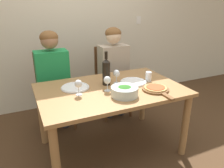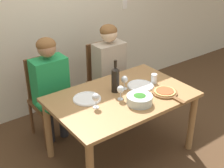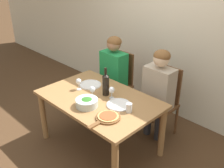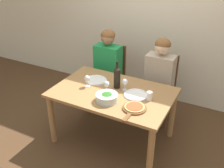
{
  "view_description": "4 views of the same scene",
  "coord_description": "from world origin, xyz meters",
  "views": [
    {
      "loc": [
        -0.83,
        -1.87,
        1.55
      ],
      "look_at": [
        0.01,
        -0.01,
        0.77
      ],
      "focal_mm": 35.0,
      "sensor_mm": 36.0,
      "label": 1
    },
    {
      "loc": [
        -1.73,
        -2.17,
        2.28
      ],
      "look_at": [
        -0.06,
        0.09,
        0.84
      ],
      "focal_mm": 50.0,
      "sensor_mm": 36.0,
      "label": 2
    },
    {
      "loc": [
        2.03,
        -1.83,
        2.27
      ],
      "look_at": [
        0.11,
        0.11,
        0.91
      ],
      "focal_mm": 42.0,
      "sensor_mm": 36.0,
      "label": 3
    },
    {
      "loc": [
        1.27,
        -2.45,
        2.3
      ],
      "look_at": [
        -0.03,
        0.03,
        0.8
      ],
      "focal_mm": 42.0,
      "sensor_mm": 36.0,
      "label": 4
    }
  ],
  "objects": [
    {
      "name": "chair_right",
      "position": [
        0.36,
        0.8,
        0.52
      ],
      "size": [
        0.42,
        0.42,
        0.96
      ],
      "color": "brown",
      "rests_on": "ground"
    },
    {
      "name": "person_man",
      "position": [
        0.36,
        0.69,
        0.75
      ],
      "size": [
        0.47,
        0.51,
        1.23
      ],
      "color": "#28282D",
      "rests_on": "ground"
    },
    {
      "name": "pizza_on_board",
      "position": [
        0.38,
        -0.24,
        0.74
      ],
      "size": [
        0.26,
        0.4,
        0.04
      ],
      "color": "brown",
      "rests_on": "dining_table"
    },
    {
      "name": "dining_table",
      "position": [
        0.0,
        0.0,
        0.62
      ],
      "size": [
        1.44,
        0.93,
        0.72
      ],
      "color": "#9E7042",
      "rests_on": "ground"
    },
    {
      "name": "water_tumbler",
      "position": [
        0.46,
        0.01,
        0.78
      ],
      "size": [
        0.07,
        0.07,
        0.11
      ],
      "color": "silver",
      "rests_on": "dining_table"
    },
    {
      "name": "back_wall",
      "position": [
        0.0,
        1.37,
        1.35
      ],
      "size": [
        10.0,
        0.06,
        2.7
      ],
      "color": "beige",
      "rests_on": "ground"
    },
    {
      "name": "wine_glass_centre",
      "position": [
        -0.06,
        -0.05,
        0.83
      ],
      "size": [
        0.07,
        0.07,
        0.15
      ],
      "color": "silver",
      "rests_on": "dining_table"
    },
    {
      "name": "ground_plane",
      "position": [
        0.0,
        0.0,
        0.0
      ],
      "size": [
        40.0,
        40.0,
        0.0
      ],
      "primitive_type": "plane",
      "color": "#4C331E"
    },
    {
      "name": "wine_glass_left",
      "position": [
        -0.34,
        -0.04,
        0.83
      ],
      "size": [
        0.07,
        0.07,
        0.15
      ],
      "color": "silver",
      "rests_on": "dining_table"
    },
    {
      "name": "dinner_plate_right",
      "position": [
        0.28,
        0.04,
        0.73
      ],
      "size": [
        0.28,
        0.28,
        0.02
      ],
      "color": "white",
      "rests_on": "dining_table"
    },
    {
      "name": "wine_bottle",
      "position": [
        -0.0,
        0.11,
        0.87
      ],
      "size": [
        0.08,
        0.08,
        0.35
      ],
      "color": "black",
      "rests_on": "dining_table"
    },
    {
      "name": "dinner_plate_left",
      "position": [
        -0.33,
        0.14,
        0.73
      ],
      "size": [
        0.28,
        0.28,
        0.02
      ],
      "color": "white",
      "rests_on": "dining_table"
    },
    {
      "name": "person_woman",
      "position": [
        -0.45,
        0.69,
        0.75
      ],
      "size": [
        0.47,
        0.51,
        1.23
      ],
      "color": "#28282D",
      "rests_on": "ground"
    },
    {
      "name": "broccoli_bowl",
      "position": [
        0.04,
        -0.23,
        0.77
      ],
      "size": [
        0.25,
        0.25,
        0.1
      ],
      "color": "silver",
      "rests_on": "dining_table"
    },
    {
      "name": "wine_glass_right",
      "position": [
        0.11,
        0.1,
        0.83
      ],
      "size": [
        0.07,
        0.07,
        0.15
      ],
      "color": "silver",
      "rests_on": "dining_table"
    },
    {
      "name": "chair_left",
      "position": [
        -0.45,
        0.8,
        0.52
      ],
      "size": [
        0.42,
        0.42,
        0.96
      ],
      "color": "brown",
      "rests_on": "ground"
    }
  ]
}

